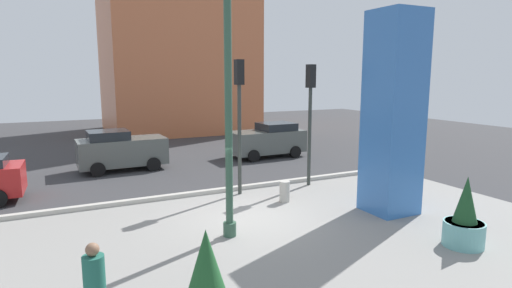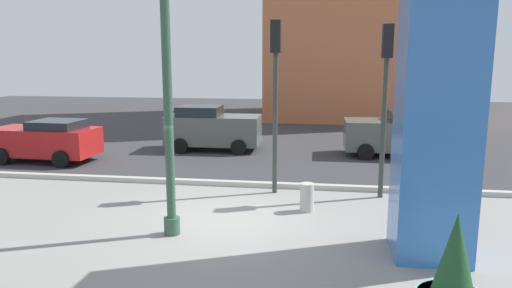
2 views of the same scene
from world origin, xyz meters
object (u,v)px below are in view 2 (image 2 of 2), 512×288
(car_curb_west, at_px, (398,133))
(traffic_light_far_side, at_px, (386,84))
(art_pillar_blue, at_px, (438,97))
(concrete_bollard, at_px, (307,197))
(car_curb_east, at_px, (46,140))
(lamp_post, at_px, (168,91))
(car_far_lane, at_px, (212,128))
(traffic_light_corner, at_px, (275,80))

(car_curb_west, bearing_deg, traffic_light_far_side, -102.03)
(art_pillar_blue, xyz_separation_m, concrete_bollard, (-2.54, 2.38, -2.82))
(car_curb_east, bearing_deg, lamp_post, -42.84)
(art_pillar_blue, bearing_deg, car_far_lane, 124.37)
(traffic_light_far_side, distance_m, car_curb_west, 6.61)
(traffic_light_far_side, bearing_deg, car_curb_east, 166.05)
(concrete_bollard, bearing_deg, lamp_post, -144.77)
(concrete_bollard, xyz_separation_m, car_curb_east, (-10.13, 4.58, 0.46))
(concrete_bollard, height_order, car_far_lane, car_far_lane)
(car_far_lane, bearing_deg, lamp_post, -81.65)
(concrete_bollard, height_order, traffic_light_corner, traffic_light_corner)
(art_pillar_blue, bearing_deg, car_curb_east, 151.21)
(lamp_post, distance_m, traffic_light_corner, 4.16)
(art_pillar_blue, height_order, traffic_light_far_side, art_pillar_blue)
(traffic_light_far_side, bearing_deg, concrete_bollard, -142.31)
(concrete_bollard, relative_size, traffic_light_corner, 0.15)
(car_far_lane, bearing_deg, art_pillar_blue, -55.63)
(concrete_bollard, height_order, car_curb_east, car_curb_east)
(car_curb_west, distance_m, car_curb_east, 13.79)
(traffic_light_far_side, bearing_deg, art_pillar_blue, -82.54)
(traffic_light_corner, distance_m, car_far_lane, 7.40)
(art_pillar_blue, bearing_deg, car_curb_west, 85.58)
(lamp_post, bearing_deg, car_curb_east, 137.16)
(concrete_bollard, relative_size, car_far_lane, 0.19)
(car_curb_west, relative_size, car_far_lane, 1.03)
(traffic_light_corner, relative_size, car_far_lane, 1.24)
(art_pillar_blue, distance_m, traffic_light_far_side, 3.98)
(traffic_light_far_side, height_order, car_curb_west, traffic_light_far_side)
(traffic_light_far_side, xyz_separation_m, traffic_light_corner, (-3.04, 0.04, 0.09))
(lamp_post, relative_size, car_far_lane, 1.66)
(art_pillar_blue, distance_m, car_far_lane, 12.48)
(lamp_post, xyz_separation_m, art_pillar_blue, (5.49, -0.30, -0.04))
(traffic_light_far_side, relative_size, car_curb_west, 1.17)
(car_far_lane, bearing_deg, traffic_light_corner, -61.23)
(concrete_bollard, distance_m, car_curb_east, 11.13)
(traffic_light_corner, bearing_deg, car_curb_west, 54.29)
(lamp_post, distance_m, art_pillar_blue, 5.50)
(car_curb_east, distance_m, car_far_lane, 6.56)
(lamp_post, relative_size, traffic_light_corner, 1.33)
(lamp_post, relative_size, traffic_light_far_side, 1.37)
(art_pillar_blue, height_order, traffic_light_corner, art_pillar_blue)
(car_curb_west, bearing_deg, lamp_post, -122.83)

